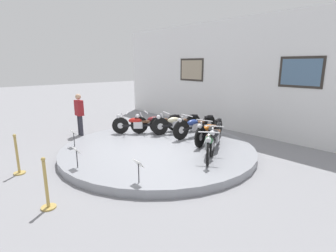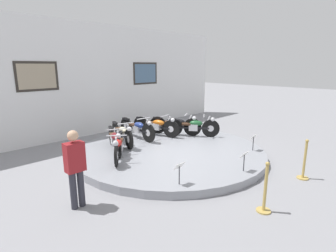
{
  "view_description": "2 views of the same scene",
  "coord_description": "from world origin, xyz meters",
  "px_view_note": "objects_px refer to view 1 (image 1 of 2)",
  "views": [
    {
      "loc": [
        5.94,
        -4.93,
        2.67
      ],
      "look_at": [
        0.14,
        0.28,
        0.82
      ],
      "focal_mm": 28.0,
      "sensor_mm": 36.0,
      "label": 1
    },
    {
      "loc": [
        -5.64,
        -5.56,
        2.77
      ],
      "look_at": [
        0.04,
        0.13,
        0.91
      ],
      "focal_mm": 28.0,
      "sensor_mm": 36.0,
      "label": 2
    }
  ],
  "objects_px": {
    "motorcycle_blue": "(195,125)",
    "info_placard_front_right": "(139,166)",
    "motorcycle_red": "(138,123)",
    "motorcycle_green": "(209,143)",
    "motorcycle_black": "(215,136)",
    "visitor_standing": "(79,112)",
    "motorcycle_maroon": "(156,122)",
    "stanchion_post_left_of_entry": "(18,161)",
    "stanchion_post_right_of_entry": "(47,191)",
    "motorcycle_cream": "(176,123)",
    "motorcycle_orange": "(209,130)",
    "info_placard_front_centre": "(77,153)",
    "info_placard_front_left": "(74,135)"
  },
  "relations": [
    {
      "from": "motorcycle_maroon",
      "to": "stanchion_post_left_of_entry",
      "type": "height_order",
      "value": "stanchion_post_left_of_entry"
    },
    {
      "from": "motorcycle_cream",
      "to": "info_placard_front_right",
      "type": "xyz_separation_m",
      "value": [
        2.45,
        -3.42,
        -0.02
      ]
    },
    {
      "from": "motorcycle_cream",
      "to": "motorcycle_blue",
      "type": "distance_m",
      "value": 0.79
    },
    {
      "from": "motorcycle_cream",
      "to": "motorcycle_green",
      "type": "bearing_deg",
      "value": -23.69
    },
    {
      "from": "motorcycle_red",
      "to": "info_placard_front_centre",
      "type": "xyz_separation_m",
      "value": [
        1.65,
        -2.99,
        -0.0
      ]
    },
    {
      "from": "motorcycle_blue",
      "to": "visitor_standing",
      "type": "height_order",
      "value": "visitor_standing"
    },
    {
      "from": "motorcycle_red",
      "to": "motorcycle_blue",
      "type": "bearing_deg",
      "value": 36.59
    },
    {
      "from": "motorcycle_red",
      "to": "motorcycle_blue",
      "type": "height_order",
      "value": "motorcycle_blue"
    },
    {
      "from": "stanchion_post_right_of_entry",
      "to": "motorcycle_maroon",
      "type": "bearing_deg",
      "value": 117.67
    },
    {
      "from": "motorcycle_green",
      "to": "info_placard_front_right",
      "type": "relative_size",
      "value": 3.18
    },
    {
      "from": "motorcycle_orange",
      "to": "motorcycle_green",
      "type": "xyz_separation_m",
      "value": [
        0.87,
        -1.06,
        -0.0
      ]
    },
    {
      "from": "info_placard_front_left",
      "to": "motorcycle_black",
      "type": "bearing_deg",
      "value": 44.4
    },
    {
      "from": "motorcycle_blue",
      "to": "motorcycle_green",
      "type": "distance_m",
      "value": 2.05
    },
    {
      "from": "info_placard_front_right",
      "to": "motorcycle_blue",
      "type": "bearing_deg",
      "value": 115.18
    },
    {
      "from": "motorcycle_blue",
      "to": "motorcycle_black",
      "type": "xyz_separation_m",
      "value": [
        1.37,
        -0.6,
        -0.0
      ]
    },
    {
      "from": "stanchion_post_left_of_entry",
      "to": "motorcycle_orange",
      "type": "bearing_deg",
      "value": 70.06
    },
    {
      "from": "motorcycle_green",
      "to": "stanchion_post_right_of_entry",
      "type": "relative_size",
      "value": 1.59
    },
    {
      "from": "visitor_standing",
      "to": "motorcycle_green",
      "type": "bearing_deg",
      "value": 14.48
    },
    {
      "from": "motorcycle_black",
      "to": "stanchion_post_right_of_entry",
      "type": "bearing_deg",
      "value": -93.5
    },
    {
      "from": "info_placard_front_left",
      "to": "visitor_standing",
      "type": "height_order",
      "value": "visitor_standing"
    },
    {
      "from": "stanchion_post_right_of_entry",
      "to": "motorcycle_black",
      "type": "bearing_deg",
      "value": 86.5
    },
    {
      "from": "motorcycle_black",
      "to": "visitor_standing",
      "type": "distance_m",
      "value": 5.3
    },
    {
      "from": "stanchion_post_right_of_entry",
      "to": "motorcycle_cream",
      "type": "bearing_deg",
      "value": 109.95
    },
    {
      "from": "motorcycle_orange",
      "to": "stanchion_post_left_of_entry",
      "type": "xyz_separation_m",
      "value": [
        -1.85,
        -5.1,
        -0.25
      ]
    },
    {
      "from": "motorcycle_maroon",
      "to": "motorcycle_orange",
      "type": "bearing_deg",
      "value": 11.72
    },
    {
      "from": "motorcycle_cream",
      "to": "info_placard_front_right",
      "type": "distance_m",
      "value": 4.21
    },
    {
      "from": "motorcycle_orange",
      "to": "stanchion_post_right_of_entry",
      "type": "height_order",
      "value": "stanchion_post_right_of_entry"
    },
    {
      "from": "motorcycle_blue",
      "to": "motorcycle_maroon",
      "type": "bearing_deg",
      "value": -156.12
    },
    {
      "from": "motorcycle_red",
      "to": "info_placard_front_centre",
      "type": "relative_size",
      "value": 3.0
    },
    {
      "from": "motorcycle_green",
      "to": "stanchion_post_right_of_entry",
      "type": "bearing_deg",
      "value": -97.94
    },
    {
      "from": "motorcycle_blue",
      "to": "visitor_standing",
      "type": "xyz_separation_m",
      "value": [
        -3.55,
        -2.56,
        0.29
      ]
    },
    {
      "from": "motorcycle_green",
      "to": "info_placard_front_right",
      "type": "bearing_deg",
      "value": -89.07
    },
    {
      "from": "motorcycle_black",
      "to": "motorcycle_orange",
      "type": "bearing_deg",
      "value": 143.59
    },
    {
      "from": "motorcycle_black",
      "to": "motorcycle_green",
      "type": "bearing_deg",
      "value": -65.9
    },
    {
      "from": "info_placard_front_right",
      "to": "stanchion_post_left_of_entry",
      "type": "height_order",
      "value": "stanchion_post_left_of_entry"
    },
    {
      "from": "motorcycle_maroon",
      "to": "motorcycle_orange",
      "type": "distance_m",
      "value": 2.18
    },
    {
      "from": "motorcycle_red",
      "to": "motorcycle_orange",
      "type": "bearing_deg",
      "value": 23.7
    },
    {
      "from": "visitor_standing",
      "to": "info_placard_front_centre",
      "type": "bearing_deg",
      "value": -24.87
    },
    {
      "from": "motorcycle_blue",
      "to": "info_placard_front_left",
      "type": "height_order",
      "value": "motorcycle_blue"
    },
    {
      "from": "motorcycle_red",
      "to": "motorcycle_orange",
      "type": "distance_m",
      "value": 2.64
    },
    {
      "from": "motorcycle_red",
      "to": "info_placard_front_centre",
      "type": "bearing_deg",
      "value": -61.13
    },
    {
      "from": "motorcycle_red",
      "to": "motorcycle_maroon",
      "type": "relative_size",
      "value": 0.84
    },
    {
      "from": "info_placard_front_right",
      "to": "stanchion_post_right_of_entry",
      "type": "bearing_deg",
      "value": -109.71
    },
    {
      "from": "motorcycle_red",
      "to": "stanchion_post_right_of_entry",
      "type": "height_order",
      "value": "stanchion_post_right_of_entry"
    },
    {
      "from": "motorcycle_green",
      "to": "motorcycle_blue",
      "type": "bearing_deg",
      "value": 143.44
    },
    {
      "from": "motorcycle_red",
      "to": "motorcycle_green",
      "type": "distance_m",
      "value": 3.29
    },
    {
      "from": "motorcycle_cream",
      "to": "stanchion_post_left_of_entry",
      "type": "distance_m",
      "value": 5.12
    },
    {
      "from": "info_placard_front_left",
      "to": "stanchion_post_left_of_entry",
      "type": "height_order",
      "value": "stanchion_post_left_of_entry"
    },
    {
      "from": "motorcycle_blue",
      "to": "info_placard_front_right",
      "type": "height_order",
      "value": "motorcycle_blue"
    },
    {
      "from": "motorcycle_cream",
      "to": "stanchion_post_left_of_entry",
      "type": "xyz_separation_m",
      "value": [
        -0.31,
        -5.1,
        -0.25
      ]
    }
  ]
}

